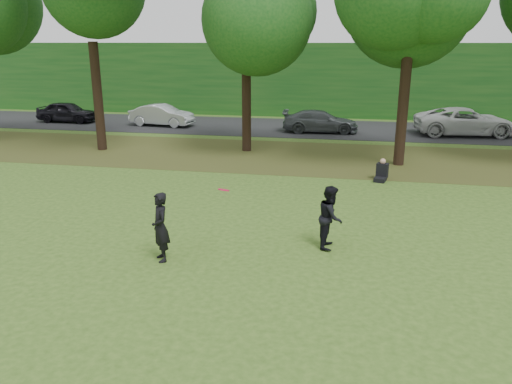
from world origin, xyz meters
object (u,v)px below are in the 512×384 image
at_px(player_left, 160,227).
at_px(frisbee, 224,190).
at_px(player_right, 331,217).
at_px(seated_person, 382,172).

bearing_deg(player_left, frisbee, 66.76).
relative_size(player_right, frisbee, 4.70).
height_order(player_right, frisbee, frisbee).
bearing_deg(frisbee, player_right, 27.59).
relative_size(player_left, seated_person, 2.04).
bearing_deg(frisbee, player_left, -168.11).
height_order(player_left, player_right, player_left).
xyz_separation_m(player_left, seated_person, (5.56, 8.48, -0.54)).
height_order(player_right, seated_person, player_right).
height_order(frisbee, seated_person, frisbee).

